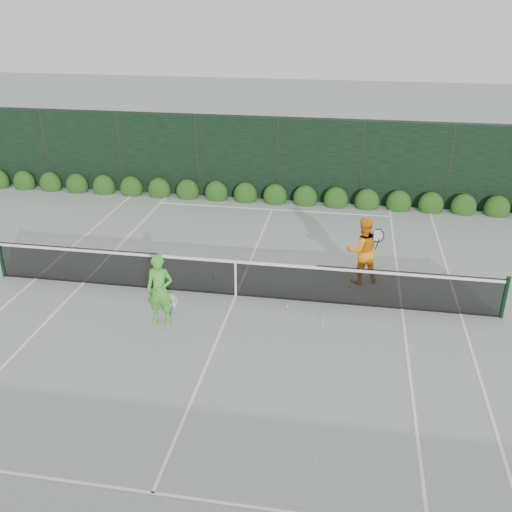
# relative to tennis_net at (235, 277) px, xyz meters

# --- Properties ---
(ground) EXTENTS (80.00, 80.00, 0.00)m
(ground) POSITION_rel_tennis_net_xyz_m (0.02, 0.00, -0.53)
(ground) COLOR gray
(ground) RESTS_ON ground
(tennis_net) EXTENTS (12.90, 0.10, 1.07)m
(tennis_net) POSITION_rel_tennis_net_xyz_m (0.00, 0.00, 0.00)
(tennis_net) COLOR black
(tennis_net) RESTS_ON ground
(player_woman) EXTENTS (0.66, 0.41, 1.70)m
(player_woman) POSITION_rel_tennis_net_xyz_m (-1.41, -1.57, 0.32)
(player_woman) COLOR green
(player_woman) RESTS_ON ground
(player_man) EXTENTS (1.06, 0.94, 1.82)m
(player_man) POSITION_rel_tennis_net_xyz_m (3.12, 1.31, 0.38)
(player_man) COLOR orange
(player_man) RESTS_ON ground
(court_lines) EXTENTS (11.03, 23.83, 0.01)m
(court_lines) POSITION_rel_tennis_net_xyz_m (0.02, 0.00, -0.53)
(court_lines) COLOR white
(court_lines) RESTS_ON ground
(windscreen_fence) EXTENTS (32.00, 21.07, 3.06)m
(windscreen_fence) POSITION_rel_tennis_net_xyz_m (0.02, -2.71, 0.98)
(windscreen_fence) COLOR black
(windscreen_fence) RESTS_ON ground
(hedge_row) EXTENTS (31.66, 0.65, 0.94)m
(hedge_row) POSITION_rel_tennis_net_xyz_m (0.02, 7.15, -0.30)
(hedge_row) COLOR #113B10
(hedge_row) RESTS_ON ground
(tennis_balls) EXTENTS (3.69, 1.90, 0.07)m
(tennis_balls) POSITION_rel_tennis_net_xyz_m (1.43, 0.11, -0.50)
(tennis_balls) COLOR #AFE232
(tennis_balls) RESTS_ON ground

